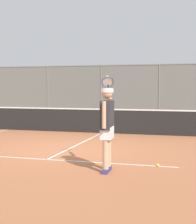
# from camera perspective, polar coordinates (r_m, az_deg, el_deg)

# --- Properties ---
(ground_plane) EXTENTS (60.00, 60.00, 0.00)m
(ground_plane) POSITION_cam_1_polar(r_m,az_deg,el_deg) (10.17, -5.14, -6.17)
(ground_plane) COLOR #A8603D
(court_line_markings) EXTENTS (8.30, 9.55, 0.01)m
(court_line_markings) POSITION_cam_1_polar(r_m,az_deg,el_deg) (8.66, -9.12, -8.00)
(court_line_markings) COLOR white
(court_line_markings) RESTS_ON ground
(fence_backdrop) EXTENTS (19.12, 1.37, 3.02)m
(fence_backdrop) POSITION_cam_1_polar(r_m,az_deg,el_deg) (19.99, 5.41, 3.00)
(fence_backdrop) COLOR slate
(fence_backdrop) RESTS_ON ground
(tennis_net) EXTENTS (10.66, 0.09, 1.07)m
(tennis_net) POSITION_cam_1_polar(r_m,az_deg,el_deg) (13.77, 0.60, -1.39)
(tennis_net) COLOR #2D2D2D
(tennis_net) RESTS_ON ground
(tennis_player) EXTENTS (0.52, 1.44, 2.08)m
(tennis_player) POSITION_cam_1_polar(r_m,az_deg,el_deg) (7.48, 1.48, -1.63)
(tennis_player) COLOR navy
(tennis_player) RESTS_ON ground
(tennis_ball_near_net) EXTENTS (0.07, 0.07, 0.07)m
(tennis_ball_near_net) POSITION_cam_1_polar(r_m,az_deg,el_deg) (8.21, 9.67, -8.45)
(tennis_ball_near_net) COLOR #D6E042
(tennis_ball_near_net) RESTS_ON ground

